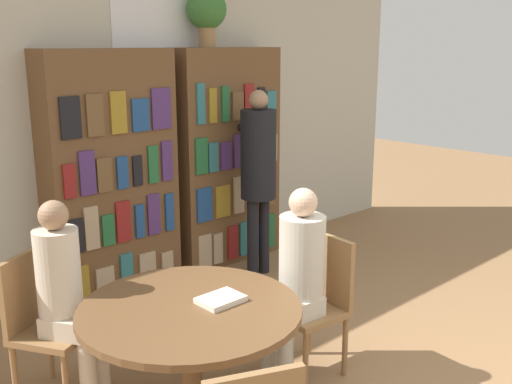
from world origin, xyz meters
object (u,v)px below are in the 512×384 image
at_px(bookshelf_left, 111,177).
at_px(bookshelf_right, 227,158).
at_px(chair_far_side, 317,298).
at_px(chair_left_side, 42,319).
at_px(seated_reader_left, 67,292).
at_px(librarian_standing, 258,164).
at_px(seated_reader_right, 297,273).
at_px(reading_table, 190,326).
at_px(flower_vase, 207,11).

bearing_deg(bookshelf_left, bookshelf_right, -0.00).
distance_m(bookshelf_right, chair_far_side, 2.24).
xyz_separation_m(chair_left_side, seated_reader_left, (0.09, -0.16, 0.20)).
bearing_deg(chair_left_side, librarian_standing, 163.45).
distance_m(bookshelf_left, bookshelf_right, 1.24).
bearing_deg(seated_reader_right, chair_left_side, 59.98).
distance_m(bookshelf_right, reading_table, 2.68).
bearing_deg(flower_vase, reading_table, -131.08).
bearing_deg(seated_reader_left, reading_table, 90.00).
distance_m(bookshelf_right, chair_left_side, 2.63).
bearing_deg(librarian_standing, bookshelf_right, 83.36).
relative_size(bookshelf_left, chair_left_side, 2.28).
bearing_deg(chair_far_side, bookshelf_right, -19.64).
height_order(bookshelf_right, flower_vase, flower_vase).
height_order(bookshelf_left, flower_vase, flower_vase).
relative_size(seated_reader_left, seated_reader_right, 1.00).
distance_m(bookshelf_left, seated_reader_left, 1.63).
relative_size(bookshelf_left, seated_reader_right, 1.64).
bearing_deg(chair_left_side, seated_reader_left, 90.00).
xyz_separation_m(chair_far_side, seated_reader_right, (-0.18, 0.02, 0.21)).
bearing_deg(flower_vase, bookshelf_right, -1.34).
xyz_separation_m(bookshelf_right, librarian_standing, (-0.06, -0.50, 0.02)).
relative_size(reading_table, seated_reader_right, 0.98).
relative_size(seated_reader_left, librarian_standing, 0.73).
bearing_deg(seated_reader_left, chair_left_side, -90.00).
bearing_deg(reading_table, chair_left_side, 120.70).
distance_m(chair_far_side, seated_reader_left, 1.53).
bearing_deg(chair_left_side, bookshelf_left, -166.43).
relative_size(reading_table, chair_left_side, 1.35).
relative_size(reading_table, librarian_standing, 0.72).
bearing_deg(seated_reader_right, bookshelf_right, -23.91).
relative_size(chair_far_side, seated_reader_right, 0.72).
bearing_deg(bookshelf_right, seated_reader_right, -119.21).
xyz_separation_m(flower_vase, seated_reader_left, (-2.04, -1.24, -1.65)).
bearing_deg(flower_vase, seated_reader_left, -148.72).
height_order(flower_vase, seated_reader_right, flower_vase).
xyz_separation_m(seated_reader_right, librarian_standing, (1.04, 1.46, 0.33)).
bearing_deg(chair_left_side, reading_table, 90.00).
relative_size(bookshelf_right, reading_table, 1.69).
height_order(flower_vase, seated_reader_left, flower_vase).
bearing_deg(bookshelf_left, flower_vase, 0.27).
bearing_deg(seated_reader_right, reading_table, 90.00).
xyz_separation_m(bookshelf_left, librarian_standing, (1.18, -0.50, 0.02)).
bearing_deg(librarian_standing, flower_vase, 106.49).
relative_size(bookshelf_left, chair_far_side, 2.28).
xyz_separation_m(reading_table, chair_far_side, (0.94, -0.09, -0.09)).
xyz_separation_m(bookshelf_right, seated_reader_right, (-1.09, -1.96, -0.30)).
relative_size(chair_far_side, seated_reader_left, 0.73).
distance_m(bookshelf_left, librarian_standing, 1.28).
distance_m(bookshelf_left, reading_table, 2.03).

